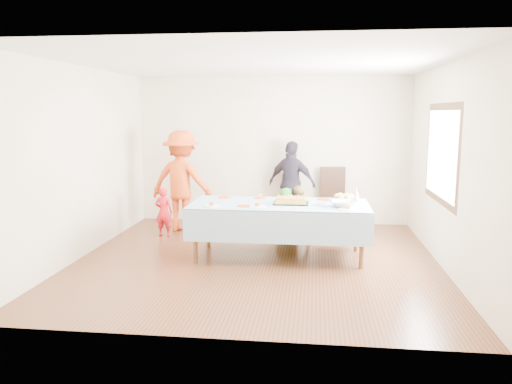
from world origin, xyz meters
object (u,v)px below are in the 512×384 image
dining_chair (334,194)px  birthday_cake (291,201)px  party_table (279,207)px  adult_left (182,181)px

dining_chair → birthday_cake: bearing=-118.7°
birthday_cake → party_table: bearing=-178.7°
birthday_cake → adult_left: size_ratio=0.28×
party_table → adult_left: bearing=141.7°
birthday_cake → adult_left: (-1.96, 1.41, 0.05)m
party_table → adult_left: adult_left is taller
party_table → dining_chair: size_ratio=2.34×
birthday_cake → adult_left: 2.41m
party_table → dining_chair: (0.84, 2.10, -0.13)m
party_table → adult_left: 2.29m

